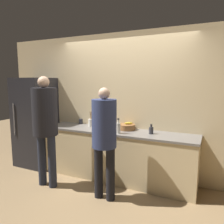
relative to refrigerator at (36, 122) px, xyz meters
name	(u,v)px	position (x,y,z in m)	size (l,w,h in m)	color
ground_plane	(108,186)	(1.83, -0.29, -0.90)	(14.00, 14.00, 0.00)	#8C704C
wall_back	(124,105)	(1.83, 0.36, 0.40)	(5.20, 0.06, 2.60)	#D6BC8C
counter	(117,154)	(1.83, 0.06, -0.46)	(2.75, 0.63, 0.88)	beige
refrigerator	(36,122)	(0.00, 0.00, 0.00)	(0.70, 0.71, 1.80)	#232328
person_left	(45,120)	(0.89, -0.69, 0.21)	(0.40, 0.40, 1.81)	#232838
person_center	(104,134)	(1.93, -0.64, 0.09)	(0.35, 0.35, 1.65)	black
fruit_bowl	(127,127)	(1.96, 0.18, 0.03)	(0.30, 0.30, 0.14)	brown
utensil_crock	(91,122)	(1.25, 0.14, 0.06)	(0.10, 0.10, 0.29)	silver
bottle_clear	(118,127)	(1.94, -0.14, 0.08)	(0.07, 0.07, 0.25)	silver
bottle_dark	(151,130)	(2.43, 0.06, 0.05)	(0.07, 0.07, 0.16)	#333338
cup_black	(81,121)	(0.93, 0.27, 0.03)	(0.07, 0.07, 0.10)	#28282D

